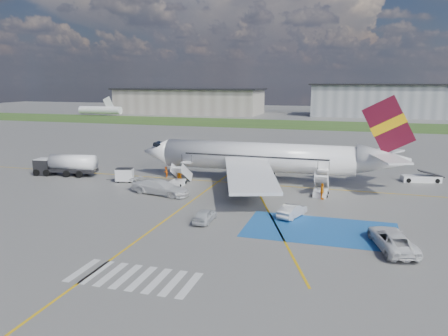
{
  "coord_description": "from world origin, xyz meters",
  "views": [
    {
      "loc": [
        12.51,
        -43.54,
        13.6
      ],
      "look_at": [
        -1.98,
        4.69,
        3.5
      ],
      "focal_mm": 35.0,
      "sensor_mm": 36.0,
      "label": 1
    }
  ],
  "objects_px": {
    "car_silver_b": "(292,211)",
    "van_white_a": "(392,236)",
    "airliner": "(268,157)",
    "car_silver_a": "(205,215)",
    "gpu_cart": "(125,176)",
    "belt_loader": "(421,179)",
    "fuel_tanker": "(66,167)",
    "van_white_b": "(160,185)"
  },
  "relations": [
    {
      "from": "fuel_tanker",
      "to": "van_white_b",
      "type": "distance_m",
      "value": 18.68
    },
    {
      "from": "airliner",
      "to": "van_white_a",
      "type": "xyz_separation_m",
      "value": [
        14.47,
        -20.91,
        -2.37
      ]
    },
    {
      "from": "fuel_tanker",
      "to": "van_white_b",
      "type": "height_order",
      "value": "fuel_tanker"
    },
    {
      "from": "gpu_cart",
      "to": "car_silver_a",
      "type": "bearing_deg",
      "value": -54.44
    },
    {
      "from": "car_silver_a",
      "to": "van_white_a",
      "type": "distance_m",
      "value": 17.15
    },
    {
      "from": "van_white_b",
      "to": "belt_loader",
      "type": "bearing_deg",
      "value": -49.65
    },
    {
      "from": "car_silver_a",
      "to": "van_white_b",
      "type": "relative_size",
      "value": 0.66
    },
    {
      "from": "airliner",
      "to": "belt_loader",
      "type": "relative_size",
      "value": 6.58
    },
    {
      "from": "airliner",
      "to": "van_white_a",
      "type": "distance_m",
      "value": 25.54
    },
    {
      "from": "gpu_cart",
      "to": "van_white_b",
      "type": "relative_size",
      "value": 0.44
    },
    {
      "from": "fuel_tanker",
      "to": "car_silver_a",
      "type": "distance_m",
      "value": 30.1
    },
    {
      "from": "airliner",
      "to": "van_white_b",
      "type": "xyz_separation_m",
      "value": [
        -11.27,
        -10.41,
        -2.23
      ]
    },
    {
      "from": "van_white_a",
      "to": "car_silver_a",
      "type": "bearing_deg",
      "value": -20.48
    },
    {
      "from": "airliner",
      "to": "van_white_a",
      "type": "bearing_deg",
      "value": -55.33
    },
    {
      "from": "gpu_cart",
      "to": "car_silver_b",
      "type": "bearing_deg",
      "value": -36.06
    },
    {
      "from": "belt_loader",
      "to": "car_silver_a",
      "type": "bearing_deg",
      "value": -143.95
    },
    {
      "from": "airliner",
      "to": "van_white_b",
      "type": "distance_m",
      "value": 15.5
    },
    {
      "from": "gpu_cart",
      "to": "van_white_a",
      "type": "xyz_separation_m",
      "value": [
        33.22,
        -15.18,
        0.17
      ]
    },
    {
      "from": "airliner",
      "to": "van_white_b",
      "type": "height_order",
      "value": "airliner"
    },
    {
      "from": "car_silver_b",
      "to": "van_white_a",
      "type": "height_order",
      "value": "van_white_a"
    },
    {
      "from": "gpu_cart",
      "to": "belt_loader",
      "type": "distance_m",
      "value": 40.66
    },
    {
      "from": "fuel_tanker",
      "to": "van_white_b",
      "type": "bearing_deg",
      "value": -24.96
    },
    {
      "from": "belt_loader",
      "to": "van_white_b",
      "type": "xyz_separation_m",
      "value": [
        -31.42,
        -16.47,
        0.76
      ]
    },
    {
      "from": "car_silver_b",
      "to": "van_white_a",
      "type": "relative_size",
      "value": 0.76
    },
    {
      "from": "fuel_tanker",
      "to": "belt_loader",
      "type": "distance_m",
      "value": 50.26
    },
    {
      "from": "gpu_cart",
      "to": "fuel_tanker",
      "type": "bearing_deg",
      "value": 157.71
    },
    {
      "from": "belt_loader",
      "to": "van_white_a",
      "type": "xyz_separation_m",
      "value": [
        -5.69,
        -26.97,
        0.62
      ]
    },
    {
      "from": "gpu_cart",
      "to": "car_silver_a",
      "type": "xyz_separation_m",
      "value": [
        16.2,
        -13.16,
        -0.19
      ]
    },
    {
      "from": "airliner",
      "to": "belt_loader",
      "type": "distance_m",
      "value": 21.26
    },
    {
      "from": "airliner",
      "to": "gpu_cart",
      "type": "height_order",
      "value": "airliner"
    },
    {
      "from": "belt_loader",
      "to": "car_silver_b",
      "type": "relative_size",
      "value": 1.35
    },
    {
      "from": "airliner",
      "to": "car_silver_a",
      "type": "xyz_separation_m",
      "value": [
        -2.56,
        -18.89,
        -2.72
      ]
    },
    {
      "from": "gpu_cart",
      "to": "van_white_a",
      "type": "bearing_deg",
      "value": -39.9
    },
    {
      "from": "van_white_a",
      "to": "van_white_b",
      "type": "distance_m",
      "value": 27.79
    },
    {
      "from": "belt_loader",
      "to": "van_white_b",
      "type": "relative_size",
      "value": 0.94
    },
    {
      "from": "belt_loader",
      "to": "van_white_b",
      "type": "height_order",
      "value": "van_white_b"
    },
    {
      "from": "fuel_tanker",
      "to": "car_silver_b",
      "type": "height_order",
      "value": "fuel_tanker"
    },
    {
      "from": "gpu_cart",
      "to": "van_white_a",
      "type": "relative_size",
      "value": 0.47
    },
    {
      "from": "fuel_tanker",
      "to": "van_white_a",
      "type": "relative_size",
      "value": 1.71
    },
    {
      "from": "car_silver_b",
      "to": "van_white_a",
      "type": "bearing_deg",
      "value": 165.33
    },
    {
      "from": "fuel_tanker",
      "to": "car_silver_a",
      "type": "relative_size",
      "value": 2.37
    },
    {
      "from": "fuel_tanker",
      "to": "car_silver_b",
      "type": "distance_m",
      "value": 35.93
    }
  ]
}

